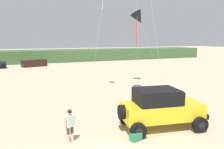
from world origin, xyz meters
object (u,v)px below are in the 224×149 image
(kite_blue_swept, at_px, (138,18))
(jeep, at_px, (161,107))
(person_watching, at_px, (70,124))
(cooler_box, at_px, (136,137))
(distant_sedan, at_px, (34,63))

(kite_blue_swept, bearing_deg, jeep, -109.22)
(person_watching, bearing_deg, cooler_box, -18.58)
(cooler_box, bearing_deg, distant_sedan, 79.74)
(jeep, bearing_deg, kite_blue_swept, 70.78)
(distant_sedan, height_order, kite_blue_swept, kite_blue_swept)
(kite_blue_swept, bearing_deg, cooler_box, -119.00)
(jeep, bearing_deg, distant_sedan, 98.33)
(cooler_box, bearing_deg, kite_blue_swept, 46.08)
(cooler_box, bearing_deg, person_watching, 146.50)
(jeep, height_order, kite_blue_swept, kite_blue_swept)
(jeep, xyz_separation_m, cooler_box, (-2.03, -0.88, -1.01))
(jeep, distance_m, cooler_box, 2.43)
(cooler_box, xyz_separation_m, distant_sedan, (-2.71, 33.23, 0.41))
(jeep, relative_size, person_watching, 2.99)
(jeep, distance_m, person_watching, 5.07)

